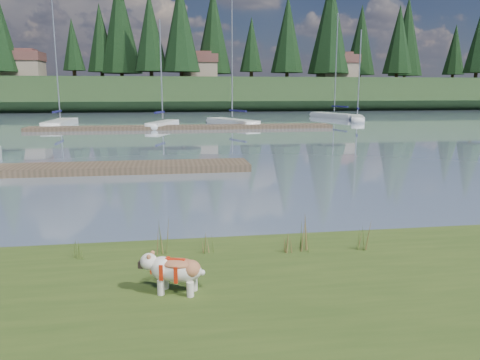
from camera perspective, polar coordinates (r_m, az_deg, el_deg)
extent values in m
plane|color=#7B8EA3|center=(40.87, -9.66, 6.12)|extent=(200.00, 200.00, 0.00)
cube|color=#1F3319|center=(83.74, -9.31, 10.25)|extent=(200.00, 20.00, 5.00)
cylinder|color=silver|center=(7.21, -9.63, -12.78)|extent=(0.11, 0.11, 0.22)
cylinder|color=silver|center=(7.41, -9.08, -12.10)|extent=(0.11, 0.11, 0.22)
cylinder|color=silver|center=(7.09, -6.09, -13.11)|extent=(0.11, 0.11, 0.22)
cylinder|color=silver|center=(7.29, -5.63, -12.40)|extent=(0.11, 0.11, 0.22)
ellipsoid|color=silver|center=(7.15, -7.58, -10.87)|extent=(0.82, 0.58, 0.35)
ellipsoid|color=#AF6841|center=(7.11, -7.60, -10.03)|extent=(0.60, 0.49, 0.12)
ellipsoid|color=silver|center=(7.25, -11.07, -9.74)|extent=(0.33, 0.33, 0.26)
cube|color=black|center=(7.30, -11.90, -10.00)|extent=(0.11, 0.15, 0.10)
cube|color=#4C3D2C|center=(20.52, -21.70, 1.22)|extent=(16.00, 2.00, 0.30)
cube|color=#4C3D2C|center=(40.88, -6.84, 6.41)|extent=(26.00, 2.20, 0.30)
cube|color=white|center=(46.73, -21.02, 6.41)|extent=(1.79, 7.64, 0.70)
ellipsoid|color=white|center=(50.45, -20.09, 6.76)|extent=(1.68, 2.09, 0.70)
cylinder|color=silver|center=(46.75, -21.59, 14.41)|extent=(0.12, 0.12, 11.91)
cube|color=#181850|center=(45.65, -21.41, 7.78)|extent=(0.22, 3.03, 0.20)
cube|color=white|center=(42.51, -9.39, 6.61)|extent=(2.98, 5.46, 0.70)
ellipsoid|color=white|center=(45.03, -8.18, 6.88)|extent=(1.60, 1.78, 0.70)
cylinder|color=silver|center=(42.43, -9.60, 13.09)|extent=(0.12, 0.12, 8.45)
cube|color=#181850|center=(41.76, -9.80, 8.14)|extent=(0.92, 2.08, 0.20)
cube|color=white|center=(45.10, -0.95, 6.99)|extent=(4.39, 7.20, 0.70)
ellipsoid|color=white|center=(48.17, -3.21, 7.23)|extent=(2.22, 2.42, 0.70)
cylinder|color=silver|center=(45.08, -0.98, 14.72)|extent=(0.12, 0.12, 11.00)
cube|color=#181850|center=(44.20, -0.29, 8.44)|extent=(1.34, 2.68, 0.20)
cube|color=white|center=(51.91, 14.09, 7.19)|extent=(3.13, 5.69, 0.70)
ellipsoid|color=white|center=(54.70, 13.96, 7.37)|extent=(1.67, 1.86, 0.70)
cylinder|color=silver|center=(51.84, 14.34, 12.59)|extent=(0.12, 0.12, 8.63)
cube|color=#181850|center=(51.09, 14.18, 8.46)|extent=(0.96, 2.16, 0.20)
cube|color=white|center=(57.42, 11.40, 7.63)|extent=(3.79, 7.67, 0.70)
ellipsoid|color=white|center=(60.46, 9.26, 7.86)|extent=(2.15, 2.43, 0.70)
cylinder|color=silver|center=(57.41, 11.64, 13.79)|extent=(0.12, 0.12, 11.18)
cube|color=#181850|center=(56.55, 12.07, 8.76)|extent=(1.05, 2.91, 0.20)
cone|color=#475B23|center=(8.81, -9.79, -6.95)|extent=(0.03, 0.03, 0.62)
cone|color=brown|center=(8.76, -9.05, -7.46)|extent=(0.03, 0.03, 0.50)
cone|color=#475B23|center=(8.82, -9.40, -6.69)|extent=(0.03, 0.03, 0.69)
cone|color=brown|center=(8.80, -8.85, -7.57)|extent=(0.03, 0.03, 0.44)
cone|color=#475B23|center=(8.74, -9.66, -7.31)|extent=(0.03, 0.03, 0.56)
cone|color=#475B23|center=(8.79, -4.40, -7.73)|extent=(0.03, 0.03, 0.37)
cone|color=brown|center=(8.75, -3.64, -8.08)|extent=(0.03, 0.03, 0.29)
cone|color=#475B23|center=(8.82, -4.03, -7.54)|extent=(0.03, 0.03, 0.40)
cone|color=brown|center=(8.79, -3.46, -8.10)|extent=(0.03, 0.03, 0.26)
cone|color=#475B23|center=(8.73, -4.23, -8.01)|extent=(0.03, 0.03, 0.33)
cone|color=#475B23|center=(8.94, 7.40, -6.57)|extent=(0.03, 0.03, 0.64)
cone|color=brown|center=(8.92, 8.20, -7.05)|extent=(0.03, 0.03, 0.51)
cone|color=#475B23|center=(8.97, 7.72, -6.30)|extent=(0.03, 0.03, 0.70)
cone|color=brown|center=(8.98, 8.30, -7.16)|extent=(0.03, 0.03, 0.45)
cone|color=#475B23|center=(8.88, 7.66, -6.91)|extent=(0.03, 0.03, 0.57)
cone|color=#475B23|center=(9.02, -19.60, -7.70)|extent=(0.03, 0.03, 0.42)
cone|color=brown|center=(8.94, -18.97, -8.10)|extent=(0.03, 0.03, 0.34)
cone|color=#475B23|center=(9.03, -19.20, -7.52)|extent=(0.03, 0.03, 0.46)
cone|color=brown|center=(8.98, -18.73, -8.14)|extent=(0.03, 0.03, 0.29)
cone|color=#475B23|center=(8.95, -19.56, -7.99)|extent=(0.03, 0.03, 0.38)
cone|color=#475B23|center=(8.84, 5.47, -7.69)|extent=(0.03, 0.03, 0.35)
cone|color=brown|center=(8.82, 6.28, -8.00)|extent=(0.03, 0.03, 0.28)
cone|color=#475B23|center=(8.88, 5.80, -7.49)|extent=(0.03, 0.03, 0.39)
cone|color=brown|center=(8.87, 6.40, -8.02)|extent=(0.03, 0.03, 0.25)
cone|color=#475B23|center=(8.78, 5.72, -7.95)|extent=(0.03, 0.03, 0.32)
cone|color=#475B23|center=(9.19, 14.37, -6.65)|extent=(0.03, 0.03, 0.54)
cone|color=brown|center=(9.19, 15.16, -7.05)|extent=(0.03, 0.03, 0.43)
cone|color=#475B23|center=(9.23, 14.65, -6.40)|extent=(0.03, 0.03, 0.60)
cone|color=brown|center=(9.24, 15.22, -7.12)|extent=(0.03, 0.03, 0.38)
cone|color=#475B23|center=(9.14, 14.67, -6.95)|extent=(0.03, 0.03, 0.49)
cube|color=#33281C|center=(9.72, -12.18, -8.99)|extent=(60.00, 0.50, 0.14)
cylinder|color=#382619|center=(83.45, -16.43, 12.29)|extent=(0.60, 0.60, 1.80)
cone|color=black|center=(83.83, -16.66, 16.28)|extent=(4.84, 4.84, 11.00)
cylinder|color=#382619|center=(76.81, -7.14, 12.79)|extent=(0.60, 0.60, 1.80)
cone|color=black|center=(77.38, -7.27, 18.13)|extent=(6.16, 6.16, 14.00)
cylinder|color=#382619|center=(82.04, 1.39, 12.75)|extent=(0.60, 0.60, 1.80)
cone|color=black|center=(82.34, 1.41, 16.20)|extent=(3.96, 3.96, 9.00)
cylinder|color=#382619|center=(83.38, 10.69, 12.54)|extent=(0.60, 0.60, 1.80)
cone|color=black|center=(84.02, 10.90, 18.07)|extent=(7.04, 7.04, 16.00)
cylinder|color=#382619|center=(91.63, 18.53, 12.01)|extent=(0.60, 0.60, 1.80)
cone|color=black|center=(92.02, 18.78, 15.93)|extent=(5.28, 5.28, 12.00)
cylinder|color=#382619|center=(94.88, 26.80, 11.36)|extent=(0.60, 0.60, 1.80)
cone|color=black|center=(95.20, 27.10, 14.74)|extent=(4.62, 4.62, 10.50)
cube|color=gray|center=(83.90, -24.96, 12.06)|extent=(6.00, 5.00, 2.80)
cube|color=brown|center=(84.01, -25.08, 13.49)|extent=(6.30, 5.30, 1.40)
cube|color=brown|center=(84.06, -25.12, 14.03)|extent=(4.20, 3.60, 0.70)
cube|color=gray|center=(81.96, -5.10, 13.06)|extent=(6.00, 5.00, 2.80)
cube|color=brown|center=(82.07, -5.13, 14.53)|extent=(6.30, 5.30, 1.40)
cube|color=brown|center=(82.12, -5.14, 15.08)|extent=(4.20, 3.60, 0.70)
cube|color=gray|center=(85.02, 11.78, 12.80)|extent=(6.00, 5.00, 2.80)
cube|color=brown|center=(85.12, 11.84, 14.22)|extent=(6.30, 5.30, 1.40)
cube|color=brown|center=(85.17, 11.86, 14.75)|extent=(4.20, 3.60, 0.70)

